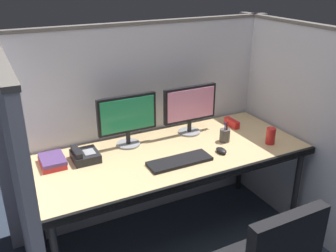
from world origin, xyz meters
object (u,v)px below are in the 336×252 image
object	(u,v)px
pen_cup	(225,135)
monitor_right	(190,107)
monitor_left	(127,117)
computer_mouse	(221,150)
desk_phone	(84,156)
keyboard_main	(180,161)
book_stack	(52,161)
soda_can	(271,136)
red_stapler	(232,123)
desk	(172,159)

from	to	relation	value
pen_cup	monitor_right	bearing A→B (deg)	121.74
monitor_left	computer_mouse	distance (m)	0.69
desk_phone	keyboard_main	bearing A→B (deg)	-30.29
keyboard_main	book_stack	world-z (taller)	book_stack
soda_can	monitor_right	bearing A→B (deg)	134.57
keyboard_main	book_stack	size ratio (longest dim) A/B	2.05
computer_mouse	book_stack	world-z (taller)	book_stack
pen_cup	soda_can	world-z (taller)	pen_cup
pen_cup	book_stack	xyz separation A→B (m)	(-1.20, 0.21, -0.02)
monitor_right	book_stack	size ratio (longest dim) A/B	2.05
monitor_left	computer_mouse	world-z (taller)	monitor_left
keyboard_main	desk_phone	bearing A→B (deg)	149.71
red_stapler	book_stack	bearing A→B (deg)	-179.86
soda_can	computer_mouse	bearing A→B (deg)	174.20
book_stack	pen_cup	bearing A→B (deg)	-9.77
monitor_right	desk_phone	bearing A→B (deg)	-175.35
desk	computer_mouse	world-z (taller)	computer_mouse
computer_mouse	book_stack	bearing A→B (deg)	161.98
monitor_right	desk_phone	distance (m)	0.87
desk	desk_phone	xyz separation A→B (m)	(-0.56, 0.18, 0.08)
keyboard_main	monitor_right	bearing A→B (deg)	52.52
computer_mouse	pen_cup	size ratio (longest dim) A/B	0.58
keyboard_main	book_stack	distance (m)	0.83
computer_mouse	monitor_right	bearing A→B (deg)	93.93
keyboard_main	desk_phone	size ratio (longest dim) A/B	2.26
desk	desk_phone	size ratio (longest dim) A/B	10.00
monitor_left	book_stack	world-z (taller)	monitor_left
monitor_right	soda_can	bearing A→B (deg)	-45.43
pen_cup	red_stapler	size ratio (longest dim) A/B	1.10
pen_cup	book_stack	bearing A→B (deg)	170.23
desk	soda_can	xyz separation A→B (m)	(0.70, -0.19, 0.11)
desk_phone	soda_can	world-z (taller)	soda_can
monitor_right	red_stapler	xyz separation A→B (m)	(0.37, -0.04, -0.19)
keyboard_main	computer_mouse	world-z (taller)	computer_mouse
computer_mouse	desk	bearing A→B (deg)	154.13
monitor_right	book_stack	world-z (taller)	monitor_right
monitor_left	keyboard_main	bearing A→B (deg)	-63.12
desk_phone	soda_can	distance (m)	1.32
keyboard_main	red_stapler	xyz separation A→B (m)	(0.67, 0.35, 0.02)
keyboard_main	book_stack	bearing A→B (deg)	155.33
desk	monitor_left	size ratio (longest dim) A/B	4.42
desk_phone	computer_mouse	bearing A→B (deg)	-20.41
monitor_left	red_stapler	distance (m)	0.89
monitor_left	soda_can	size ratio (longest dim) A/B	3.52
monitor_left	keyboard_main	xyz separation A→B (m)	(0.20, -0.40, -0.20)
desk	pen_cup	size ratio (longest dim) A/B	11.51
monitor_left	desk	bearing A→B (deg)	-49.24
desk_phone	red_stapler	xyz separation A→B (m)	(1.22, 0.03, -0.01)
desk_phone	soda_can	bearing A→B (deg)	-16.01
monitor_right	red_stapler	bearing A→B (deg)	-6.02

